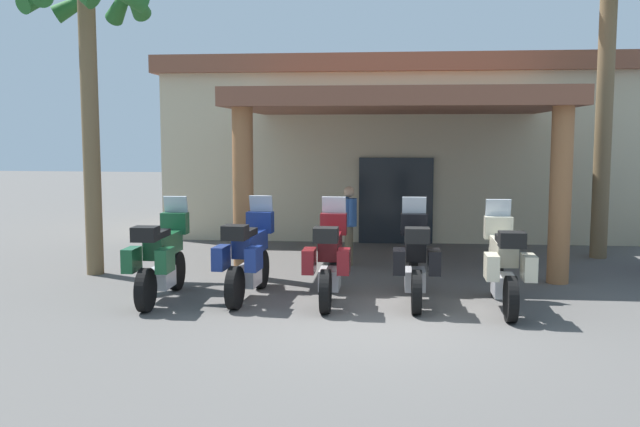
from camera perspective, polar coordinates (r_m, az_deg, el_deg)
The scene contains 10 objects.
ground_plane at distance 10.15m, azimuth 4.36°, elevation -8.72°, with size 80.00×80.00×0.00m, color #514F4C.
motel_building at distance 19.72m, azimuth 6.12°, elevation 5.47°, with size 12.44×10.72×4.61m.
motorcycle_green at distance 11.56m, azimuth -12.70°, elevation -3.46°, with size 0.72×2.21×1.61m.
motorcycle_blue at distance 11.48m, azimuth -5.82°, elevation -3.40°, with size 0.71×2.21×1.61m.
motorcycle_maroon at distance 11.18m, azimuth 0.79°, elevation -3.63°, with size 0.72×2.21×1.61m.
motorcycle_black at distance 11.24m, azimuth 7.68°, elevation -3.64°, with size 0.72×2.21×1.61m.
motorcycle_cream at distance 11.06m, azimuth 14.62°, elevation -3.95°, with size 0.71×2.21×1.61m.
pedestrian at distance 14.39m, azimuth 2.35°, elevation -0.52°, with size 0.32×0.51×1.61m.
palm_tree_roadside at distance 14.09m, azimuth -18.19°, elevation 14.03°, with size 2.55×2.52×5.98m.
palm_tree_near_portico at distance 16.45m, azimuth 22.23°, elevation 13.85°, with size 2.28×2.24×6.65m.
Camera 1 is at (0.67, -9.78, 2.61)m, focal length 39.71 mm.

